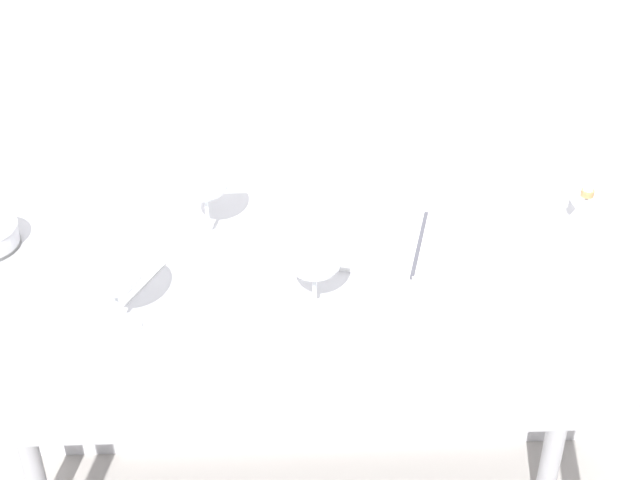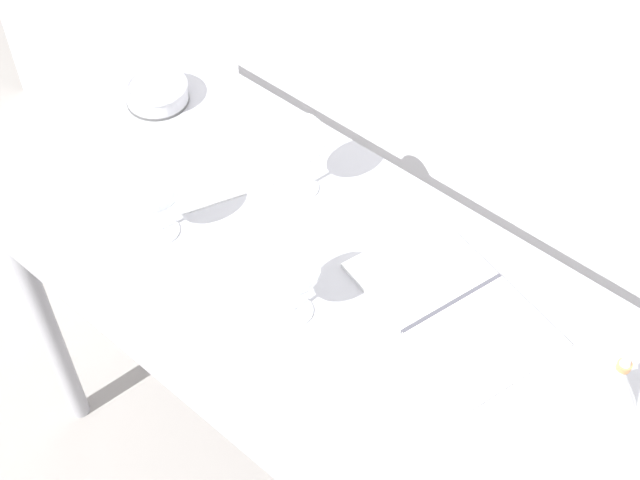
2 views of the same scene
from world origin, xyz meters
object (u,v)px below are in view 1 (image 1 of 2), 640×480
object	(u,v)px
wine_glass_near_center	(316,253)
open_notebook	(421,244)
wine_glass_far_left	(206,178)
wine_glass_near_left	(113,268)
tasting_sheet_upper	(111,271)
decanter_funnel	(584,217)

from	to	relation	value
wine_glass_near_center	open_notebook	size ratio (longest dim) A/B	0.42
open_notebook	wine_glass_far_left	bearing A→B (deg)	-171.04
wine_glass_far_left	open_notebook	size ratio (longest dim) A/B	0.45
wine_glass_near_left	wine_glass_near_center	bearing A→B (deg)	4.88
wine_glass_near_center	tasting_sheet_upper	size ratio (longest dim) A/B	0.77
wine_glass_near_center	tasting_sheet_upper	distance (m)	0.40
tasting_sheet_upper	decanter_funnel	bearing A→B (deg)	28.68
open_notebook	tasting_sheet_upper	bearing A→B (deg)	-159.14
wine_glass_near_left	wine_glass_far_left	world-z (taller)	wine_glass_far_left
wine_glass_near_center	decanter_funnel	world-z (taller)	wine_glass_near_center
wine_glass_near_left	tasting_sheet_upper	xyz separation A→B (m)	(-0.04, 0.16, -0.12)
wine_glass_near_center	tasting_sheet_upper	bearing A→B (deg)	159.42
wine_glass_near_left	decanter_funnel	world-z (taller)	wine_glass_near_left
wine_glass_far_left	open_notebook	xyz separation A→B (m)	(0.40, -0.04, -0.13)
wine_glass_near_center	open_notebook	distance (m)	0.31
wine_glass_far_left	tasting_sheet_upper	world-z (taller)	wine_glass_far_left
wine_glass_near_left	open_notebook	size ratio (longest dim) A/B	0.41
wine_glass_near_left	tasting_sheet_upper	bearing A→B (deg)	105.01
wine_glass_near_center	wine_glass_near_left	size ratio (longest dim) A/B	1.01
wine_glass_far_left	open_notebook	bearing A→B (deg)	-5.64
wine_glass_near_left	open_notebook	bearing A→B (deg)	23.33
wine_glass_near_center	wine_glass_far_left	xyz separation A→B (m)	(-0.19, 0.24, 0.01)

